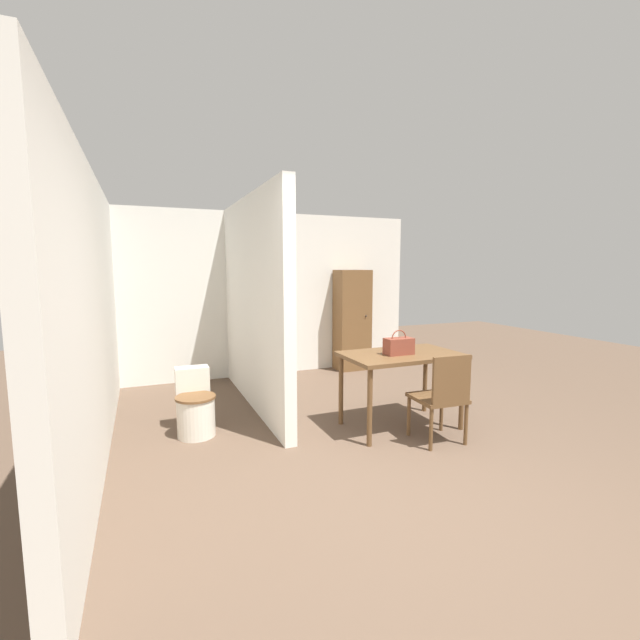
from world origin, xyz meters
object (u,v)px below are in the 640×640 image
wooden_chair (442,395)px  wooden_cabinet (352,320)px  toilet (195,407)px  dining_table (401,362)px  handbag (399,346)px

wooden_chair → wooden_cabinet: 3.10m
wooden_chair → toilet: wooden_chair is taller
dining_table → toilet: (-2.02, 0.63, -0.43)m
handbag → wooden_cabinet: size_ratio=0.18×
toilet → wooden_cabinet: size_ratio=0.40×
wooden_chair → wooden_cabinet: (0.58, 3.03, 0.34)m
dining_table → wooden_cabinet: 2.61m
wooden_cabinet → dining_table: bearing=-105.7°
wooden_chair → handbag: 0.65m
dining_table → handbag: bearing=-147.1°
dining_table → wooden_cabinet: wooden_cabinet is taller
handbag → wooden_cabinet: 2.67m
dining_table → wooden_chair: bearing=-76.2°
dining_table → wooden_chair: (0.13, -0.51, -0.23)m
toilet → handbag: 2.15m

